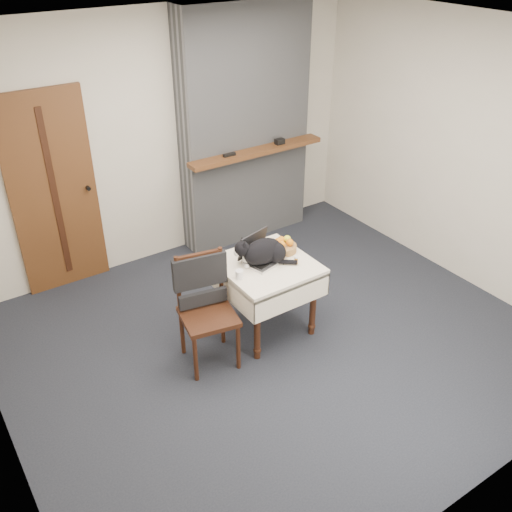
% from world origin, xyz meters
% --- Properties ---
extents(ground, '(4.50, 4.50, 0.00)m').
position_xyz_m(ground, '(0.00, 0.00, 0.00)').
color(ground, black).
rests_on(ground, ground).
extents(room_shell, '(4.52, 4.01, 2.61)m').
position_xyz_m(room_shell, '(0.00, 0.46, 1.76)').
color(room_shell, beige).
rests_on(room_shell, ground).
extents(door, '(0.82, 0.10, 2.00)m').
position_xyz_m(door, '(-1.20, 1.97, 1.00)').
color(door, brown).
rests_on(door, ground).
extents(chimney, '(1.62, 0.48, 2.60)m').
position_xyz_m(chimney, '(0.90, 1.85, 1.30)').
color(chimney, gray).
rests_on(chimney, ground).
extents(side_table, '(0.78, 0.78, 0.70)m').
position_xyz_m(side_table, '(0.05, 0.20, 0.59)').
color(side_table, '#33180E').
rests_on(side_table, ground).
extents(laptop, '(0.40, 0.36, 0.25)m').
position_xyz_m(laptop, '(0.03, 0.28, 0.76)').
color(laptop, '#B7B7BC').
rests_on(laptop, side_table).
extents(cat, '(0.50, 0.37, 0.26)m').
position_xyz_m(cat, '(0.03, 0.22, 0.81)').
color(cat, black).
rests_on(cat, side_table).
extents(cream_jar, '(0.07, 0.07, 0.08)m').
position_xyz_m(cream_jar, '(-0.28, 0.13, 0.74)').
color(cream_jar, white).
rests_on(cream_jar, side_table).
extents(pill_bottle, '(0.04, 0.04, 0.07)m').
position_xyz_m(pill_bottle, '(0.26, 0.05, 0.74)').
color(pill_bottle, '#985A12').
rests_on(pill_bottle, side_table).
extents(fruit_basket, '(0.23, 0.23, 0.13)m').
position_xyz_m(fruit_basket, '(0.30, 0.29, 0.75)').
color(fruit_basket, '#A47B42').
rests_on(fruit_basket, side_table).
extents(desk_clutter, '(0.13, 0.11, 0.01)m').
position_xyz_m(desk_clutter, '(0.24, 0.26, 0.70)').
color(desk_clutter, black).
rests_on(desk_clutter, side_table).
extents(chair, '(0.51, 0.51, 0.98)m').
position_xyz_m(chair, '(-0.58, 0.19, 0.62)').
color(chair, '#33180E').
rests_on(chair, ground).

